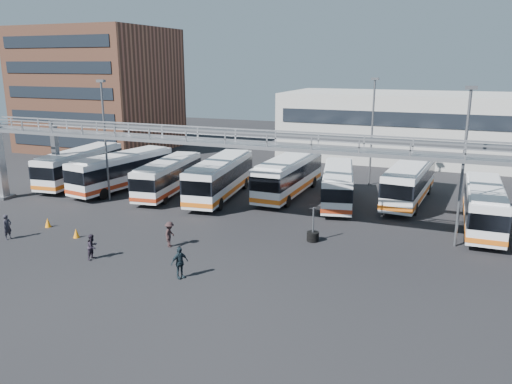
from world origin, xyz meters
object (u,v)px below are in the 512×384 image
at_px(light_pole_back, 372,126).
at_px(tire_stack, 313,236).
at_px(bus_1, 123,170).
at_px(cone_left, 48,222).
at_px(pedestrian_c, 170,234).
at_px(bus_0, 80,165).
at_px(bus_5, 338,184).
at_px(light_pole_left, 105,134).
at_px(bus_7, 484,205).
at_px(bus_6, 409,181).
at_px(pedestrian_a, 7,227).
at_px(cone_right, 76,233).
at_px(bus_3, 220,177).
at_px(pedestrian_d, 180,263).
at_px(light_pole_mid, 464,159).
at_px(bus_4, 289,174).
at_px(bus_2, 168,176).

relative_size(light_pole_back, tire_stack, 4.40).
bearing_deg(bus_1, cone_left, -72.49).
bearing_deg(pedestrian_c, bus_0, 45.64).
bearing_deg(bus_5, light_pole_left, -173.57).
bearing_deg(bus_5, bus_7, -25.71).
bearing_deg(bus_0, bus_6, 3.44).
relative_size(light_pole_back, pedestrian_a, 5.92).
xyz_separation_m(bus_6, cone_right, (-20.11, -17.57, -1.56)).
xyz_separation_m(light_pole_left, bus_1, (-1.15, 3.58, -3.84)).
relative_size(bus_0, bus_3, 0.97).
bearing_deg(bus_6, light_pole_back, 133.25).
relative_size(bus_0, pedestrian_d, 6.26).
height_order(light_pole_mid, bus_1, light_pole_mid).
bearing_deg(light_pole_mid, light_pole_left, 177.95).
height_order(bus_0, cone_right, bus_0).
height_order(light_pole_mid, cone_right, light_pole_mid).
height_order(bus_1, bus_4, bus_4).
height_order(light_pole_left, tire_stack, light_pole_left).
bearing_deg(bus_0, bus_2, -7.41).
bearing_deg(bus_5, bus_0, 173.31).
bearing_deg(pedestrian_c, light_pole_back, -32.46).
distance_m(light_pole_left, bus_3, 10.34).
xyz_separation_m(bus_2, tire_stack, (15.40, -7.08, -1.34)).
bearing_deg(cone_left, light_pole_mid, 13.87).
bearing_deg(pedestrian_a, bus_1, 4.66).
relative_size(bus_4, cone_left, 16.77).
height_order(light_pole_left, bus_5, light_pole_left).
relative_size(light_pole_mid, tire_stack, 4.40).
relative_size(light_pole_mid, pedestrian_d, 5.63).
bearing_deg(bus_0, light_pole_left, -37.18).
relative_size(bus_4, bus_7, 1.09).
bearing_deg(light_pole_mid, bus_5, 142.66).
height_order(bus_1, pedestrian_d, bus_1).
relative_size(light_pole_mid, bus_0, 0.90).
height_order(bus_3, cone_right, bus_3).
height_order(bus_3, bus_4, bus_4).
distance_m(light_pole_back, cone_left, 29.68).
bearing_deg(bus_3, bus_2, -179.89).
bearing_deg(bus_4, light_pole_left, -151.12).
bearing_deg(bus_7, cone_right, -155.08).
bearing_deg(pedestrian_d, pedestrian_a, 112.68).
relative_size(light_pole_left, bus_0, 0.90).
xyz_separation_m(bus_4, bus_6, (10.20, 1.53, -0.04)).
bearing_deg(bus_4, bus_0, -169.18).
xyz_separation_m(light_pole_back, bus_2, (-16.23, -10.42, -4.00)).
bearing_deg(bus_6, bus_5, -149.85).
bearing_deg(bus_0, cone_left, -65.00).
xyz_separation_m(cone_right, tire_stack, (15.13, 5.31, 0.07)).
xyz_separation_m(bus_3, cone_right, (-4.62, -12.98, -1.59)).
bearing_deg(light_pole_mid, bus_2, 169.29).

